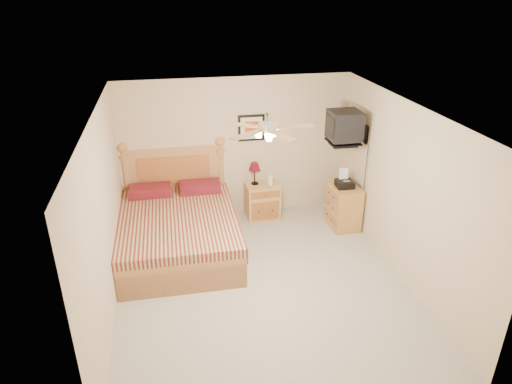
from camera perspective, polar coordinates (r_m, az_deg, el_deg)
floor at (r=6.63m, az=0.79°, el=-11.40°), size 4.50×4.50×0.00m
ceiling at (r=5.52m, az=0.94°, el=9.97°), size 4.00×4.50×0.04m
wall_back at (r=8.01m, az=-2.51°, el=5.41°), size 4.00×0.04×2.50m
wall_front at (r=4.15m, az=7.58°, el=-15.50°), size 4.00×0.04×2.50m
wall_left at (r=5.93m, az=-18.44°, el=-3.30°), size 0.04×4.50×2.50m
wall_right at (r=6.64m, az=17.98°, el=-0.11°), size 0.04×4.50×2.50m
bed at (r=7.09m, az=-9.83°, el=-2.08°), size 1.78×2.32×1.50m
nightstand at (r=8.22m, az=0.81°, el=-1.10°), size 0.60×0.46×0.63m
table_lamp at (r=8.05m, az=-0.16°, el=2.35°), size 0.29×0.29×0.41m
lotion_bottle at (r=8.04m, az=1.82°, el=1.56°), size 0.09×0.09×0.21m
framed_picture at (r=7.92m, az=-0.58°, el=8.02°), size 0.46×0.04×0.46m
dresser at (r=8.03m, az=10.87°, el=-1.75°), size 0.46×0.65×0.76m
fax_machine at (r=7.78m, az=11.07°, el=1.64°), size 0.29×0.31×0.30m
magazine_lower at (r=8.05m, az=10.00°, el=1.46°), size 0.27×0.30×0.02m
magazine_upper at (r=8.05m, az=10.22°, el=1.59°), size 0.26×0.31×0.02m
wall_tv at (r=7.47m, az=12.06°, el=7.93°), size 0.56×0.46×0.58m
ceiling_fan at (r=5.37m, az=1.38°, el=7.98°), size 1.14×1.14×0.28m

